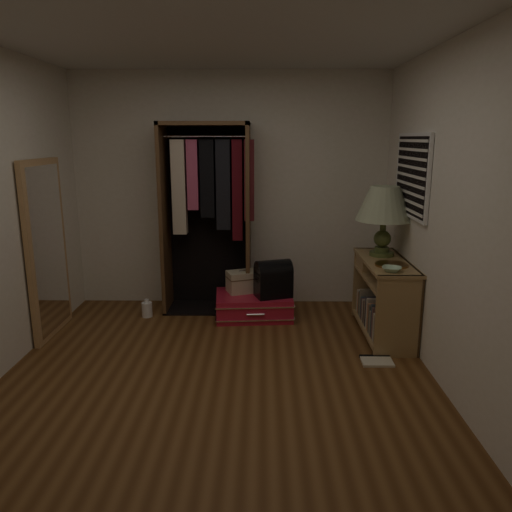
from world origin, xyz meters
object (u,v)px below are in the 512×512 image
open_wardrobe (209,202)px  train_case (243,281)px  console_bookshelf (382,294)px  pink_suitcase (254,305)px  white_jug (147,309)px  floor_mirror (47,249)px  black_bag (273,278)px  table_lamp (384,205)px

open_wardrobe → train_case: size_ratio=5.13×
console_bookshelf → pink_suitcase: console_bookshelf is taller
console_bookshelf → train_case: 1.48m
white_jug → floor_mirror: bearing=-150.6°
pink_suitcase → train_case: size_ratio=2.16×
black_bag → white_jug: black_bag is taller
train_case → white_jug: bearing=165.8°
train_case → black_bag: size_ratio=0.95×
black_bag → white_jug: size_ratio=2.14×
train_case → table_lamp: table_lamp is taller
floor_mirror → black_bag: size_ratio=4.05×
floor_mirror → open_wardrobe: bearing=27.4°
train_case → black_bag: (0.32, -0.16, 0.09)m
console_bookshelf → open_wardrobe: (-1.75, 0.73, 0.82)m
table_lamp → white_jug: (-2.42, 0.26, -1.17)m
open_wardrobe → table_lamp: size_ratio=2.95×
black_bag → table_lamp: 1.35m
open_wardrobe → floor_mirror: open_wardrobe is taller
console_bookshelf → floor_mirror: bearing=-179.2°
black_bag → floor_mirror: bearing=172.3°
console_bookshelf → open_wardrobe: size_ratio=0.55×
table_lamp → white_jug: 2.70m
floor_mirror → pink_suitcase: bearing=13.9°
black_bag → table_lamp: (1.06, -0.21, 0.80)m
train_case → white_jug: train_case is taller
open_wardrobe → white_jug: (-0.67, -0.31, -1.13)m
white_jug → table_lamp: bearing=-6.2°
table_lamp → train_case: bearing=164.7°
open_wardrobe → white_jug: size_ratio=10.43×
open_wardrobe → black_bag: (0.69, -0.36, -0.76)m
floor_mirror → train_case: floor_mirror is taller
pink_suitcase → white_jug: pink_suitcase is taller
pink_suitcase → black_bag: black_bag is taller
floor_mirror → table_lamp: (3.24, 0.20, 0.40)m
console_bookshelf → black_bag: 1.12m
white_jug → console_bookshelf: bearing=-9.7°
black_bag → white_jug: 1.41m
black_bag → open_wardrobe: bearing=134.3°
open_wardrobe → pink_suitcase: (0.49, -0.28, -1.08)m
console_bookshelf → open_wardrobe: open_wardrobe is taller
console_bookshelf → white_jug: console_bookshelf is taller
table_lamp → white_jug: table_lamp is taller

